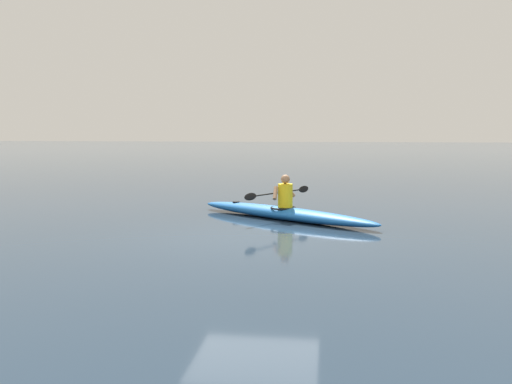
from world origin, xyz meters
TOP-DOWN VIEW (x-y plane):
  - ground_plane at (0.00, 0.00)m, footprint 160.00×160.00m
  - kayak at (-0.36, -2.26)m, footprint 4.61×3.35m
  - kayaker at (-0.39, -2.25)m, footprint 1.36×2.03m

SIDE VIEW (x-z plane):
  - ground_plane at x=0.00m, z-range 0.00..0.00m
  - kayak at x=-0.36m, z-range 0.00..0.30m
  - kayaker at x=-0.39m, z-range 0.24..1.00m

